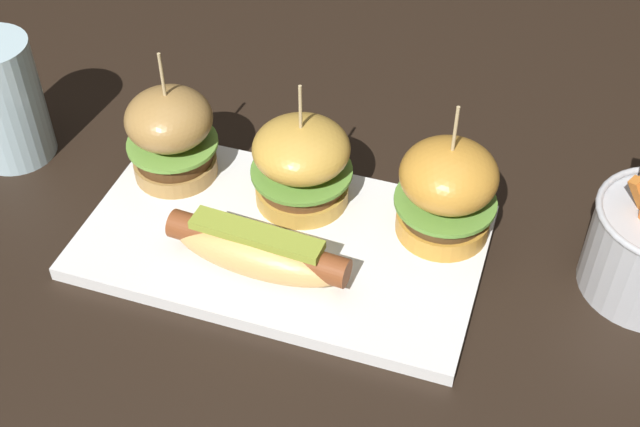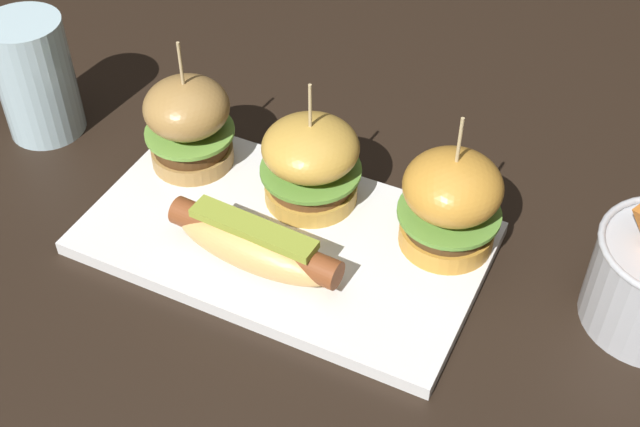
{
  "view_description": "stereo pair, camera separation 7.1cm",
  "coord_description": "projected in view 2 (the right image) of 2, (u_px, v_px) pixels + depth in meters",
  "views": [
    {
      "loc": [
        0.21,
        -0.51,
        0.57
      ],
      "look_at": [
        0.04,
        0.0,
        0.05
      ],
      "focal_mm": 47.38,
      "sensor_mm": 36.0,
      "label": 1
    },
    {
      "loc": [
        0.27,
        -0.48,
        0.57
      ],
      "look_at": [
        0.04,
        0.0,
        0.05
      ],
      "focal_mm": 47.38,
      "sensor_mm": 36.0,
      "label": 2
    }
  ],
  "objects": [
    {
      "name": "water_glass",
      "position": [
        35.0,
        78.0,
        0.87
      ],
      "size": [
        0.08,
        0.08,
        0.13
      ],
      "primitive_type": "cylinder",
      "color": "silver",
      "rests_on": "ground"
    },
    {
      "name": "slider_right",
      "position": [
        451.0,
        202.0,
        0.74
      ],
      "size": [
        0.09,
        0.09,
        0.14
      ],
      "color": "#C98931",
      "rests_on": "platter_main"
    },
    {
      "name": "hot_dog",
      "position": [
        254.0,
        244.0,
        0.74
      ],
      "size": [
        0.17,
        0.06,
        0.05
      ],
      "color": "#E2AC62",
      "rests_on": "platter_main"
    },
    {
      "name": "platter_main",
      "position": [
        285.0,
        238.0,
        0.79
      ],
      "size": [
        0.36,
        0.21,
        0.01
      ],
      "primitive_type": "cube",
      "color": "white",
      "rests_on": "ground"
    },
    {
      "name": "ground_plane",
      "position": [
        285.0,
        243.0,
        0.79
      ],
      "size": [
        3.0,
        3.0,
        0.0
      ],
      "primitive_type": "plane",
      "color": "black"
    },
    {
      "name": "slider_center",
      "position": [
        312.0,
        162.0,
        0.79
      ],
      "size": [
        0.1,
        0.1,
        0.13
      ],
      "color": "gold",
      "rests_on": "platter_main"
    },
    {
      "name": "slider_left",
      "position": [
        189.0,
        123.0,
        0.82
      ],
      "size": [
        0.09,
        0.09,
        0.14
      ],
      "color": "#A57B41",
      "rests_on": "platter_main"
    }
  ]
}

